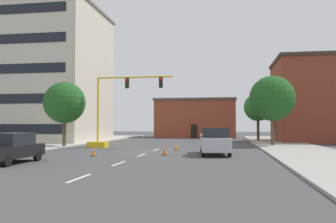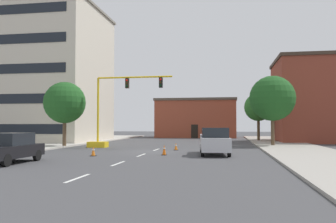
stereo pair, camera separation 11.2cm
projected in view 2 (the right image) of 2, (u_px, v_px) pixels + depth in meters
name	position (u px, v px, depth m)	size (l,w,h in m)	color
ground_plane	(150.00, 152.00, 28.28)	(160.00, 160.00, 0.00)	#424244
sidewalk_left	(58.00, 144.00, 38.17)	(6.00, 56.00, 0.14)	#B2ADA3
sidewalk_right	(289.00, 146.00, 34.17)	(6.00, 56.00, 0.14)	#9E998E
lane_stripe_seg_0	(78.00, 178.00, 14.48)	(0.16, 2.40, 0.01)	silver
lane_stripe_seg_1	(118.00, 163.00, 19.90)	(0.16, 2.40, 0.01)	silver
lane_stripe_seg_2	(141.00, 155.00, 25.32)	(0.16, 2.40, 0.01)	silver
lane_stripe_seg_3	(156.00, 150.00, 30.74)	(0.16, 2.40, 0.01)	silver
building_tall_left	(53.00, 75.00, 46.10)	(12.80, 13.86, 17.39)	beige
building_brick_center	(196.00, 118.00, 60.00)	(13.57, 7.77, 6.55)	brown
building_row_right	(329.00, 100.00, 43.77)	(13.24, 10.33, 10.50)	brown
traffic_signal_gantry	(108.00, 125.00, 33.72)	(8.22, 1.20, 6.83)	yellow
tree_left_near	(65.00, 103.00, 34.19)	(4.06, 4.06, 6.39)	brown
tree_right_mid	(272.00, 98.00, 35.43)	(4.59, 4.59, 7.17)	brown
tree_right_far	(258.00, 107.00, 46.31)	(3.68, 3.68, 6.35)	#4C3823
pickup_truck_silver	(214.00, 141.00, 25.71)	(2.48, 5.56, 1.99)	#BCBCC1
sedan_black_near_left	(10.00, 148.00, 20.04)	(1.88, 4.51, 1.74)	black
traffic_cone_roadside_a	(176.00, 146.00, 30.20)	(0.36, 0.36, 0.65)	black
traffic_cone_roadside_b	(164.00, 150.00, 25.31)	(0.36, 0.36, 0.76)	black
traffic_cone_roadside_c	(93.00, 151.00, 24.57)	(0.36, 0.36, 0.69)	black
traffic_cone_roadside_d	(206.00, 147.00, 29.49)	(0.36, 0.36, 0.71)	black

